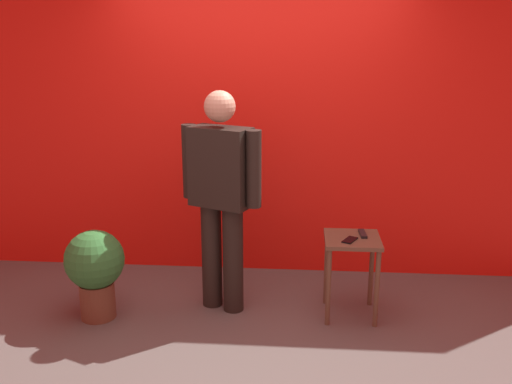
{
  "coord_description": "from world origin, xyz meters",
  "views": [
    {
      "loc": [
        0.35,
        -3.48,
        2.09
      ],
      "look_at": [
        0.04,
        0.55,
        0.95
      ],
      "focal_mm": 40.22,
      "sensor_mm": 36.0,
      "label": 1
    }
  ],
  "objects_px": {
    "cell_phone": "(350,240)",
    "tv_remote": "(363,234)",
    "standing_person": "(221,191)",
    "potted_plant": "(95,267)",
    "side_table": "(352,254)"
  },
  "relations": [
    {
      "from": "cell_phone",
      "to": "tv_remote",
      "type": "xyz_separation_m",
      "value": [
        0.1,
        0.13,
        0.01
      ]
    },
    {
      "from": "standing_person",
      "to": "cell_phone",
      "type": "relative_size",
      "value": 11.72
    },
    {
      "from": "cell_phone",
      "to": "potted_plant",
      "type": "distance_m",
      "value": 1.89
    },
    {
      "from": "potted_plant",
      "to": "tv_remote",
      "type": "bearing_deg",
      "value": 7.4
    },
    {
      "from": "side_table",
      "to": "tv_remote",
      "type": "height_order",
      "value": "tv_remote"
    },
    {
      "from": "tv_remote",
      "to": "side_table",
      "type": "bearing_deg",
      "value": -144.7
    },
    {
      "from": "cell_phone",
      "to": "tv_remote",
      "type": "distance_m",
      "value": 0.17
    },
    {
      "from": "side_table",
      "to": "cell_phone",
      "type": "xyz_separation_m",
      "value": [
        -0.02,
        -0.07,
        0.14
      ]
    },
    {
      "from": "standing_person",
      "to": "side_table",
      "type": "xyz_separation_m",
      "value": [
        0.98,
        -0.05,
        -0.46
      ]
    },
    {
      "from": "standing_person",
      "to": "side_table",
      "type": "distance_m",
      "value": 1.08
    },
    {
      "from": "standing_person",
      "to": "potted_plant",
      "type": "height_order",
      "value": "standing_person"
    },
    {
      "from": "standing_person",
      "to": "cell_phone",
      "type": "distance_m",
      "value": 1.01
    },
    {
      "from": "standing_person",
      "to": "side_table",
      "type": "height_order",
      "value": "standing_person"
    },
    {
      "from": "standing_person",
      "to": "tv_remote",
      "type": "bearing_deg",
      "value": 0.76
    },
    {
      "from": "cell_phone",
      "to": "potted_plant",
      "type": "height_order",
      "value": "potted_plant"
    }
  ]
}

